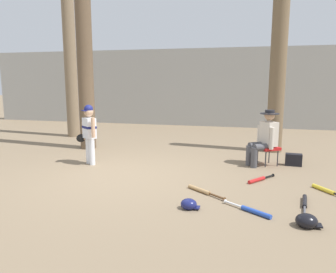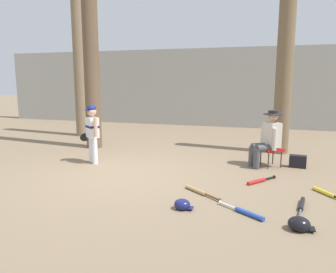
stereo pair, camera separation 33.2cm
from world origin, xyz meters
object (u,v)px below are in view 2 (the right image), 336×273
Objects in this scene: tree_far_left at (79,63)px; bat_wood_tan at (198,191)px; bat_blue_youth at (246,212)px; batting_helmet_black at (299,224)px; young_ballplayer at (92,130)px; batting_helmet_navy at (182,205)px; handbag_beside_stool at (298,161)px; bat_yellow_trainer at (327,193)px; folding_stool at (271,150)px; tree_behind_spectator at (284,82)px; seated_spectator at (268,137)px; bat_black_composite at (302,206)px; tree_near_player at (91,44)px; bat_red_barrel at (258,181)px.

tree_far_left reaches higher than bat_wood_tan.
bat_wood_tan is (-0.80, 0.66, 0.00)m from bat_blue_youth.
bat_wood_tan is 2.12× the size of batting_helmet_black.
young_ballplayer is 4.71× the size of batting_helmet_navy.
tree_far_left is at bearing 132.93° from batting_helmet_navy.
tree_far_left is at bearing 160.98° from handbag_beside_stool.
handbag_beside_stool reaches higher than batting_helmet_navy.
bat_yellow_trainer is at bearing 14.42° from bat_wood_tan.
folding_stool is 0.82× the size of bat_wood_tan.
tree_behind_spectator is 13.29× the size of batting_helmet_black.
handbag_beside_stool is at bearing 52.48° from bat_wood_tan.
tree_far_left reaches higher than seated_spectator.
batting_helmet_navy is at bearing -108.45° from tree_behind_spectator.
young_ballplayer is 4.48m from handbag_beside_stool.
folding_stool is 2.81m from bat_blue_youth.
folding_stool is 0.70× the size of bat_black_composite.
young_ballplayer is 2.04× the size of bat_yellow_trainer.
bat_blue_youth is 0.85× the size of bat_black_composite.
bat_wood_tan is (2.66, -1.26, -0.71)m from young_ballplayer.
tree_far_left is 8.65m from batting_helmet_black.
bat_black_composite is (-0.43, -0.68, 0.00)m from bat_yellow_trainer.
tree_far_left reaches higher than folding_stool.
tree_near_player is at bearing 141.33° from bat_wood_tan.
tree_behind_spectator is at bearing 71.55° from batting_helmet_navy.
tree_near_player is at bearing 149.57° from bat_black_composite.
tree_behind_spectator reaches higher than bat_black_composite.
batting_helmet_black is (0.32, -3.05, -0.29)m from folding_stool.
tree_near_player is 5.11× the size of seated_spectator.
young_ballplayer is at bearing 150.99° from bat_blue_youth.
bat_blue_youth is (-0.56, -4.26, -1.75)m from tree_behind_spectator.
tree_behind_spectator reaches higher than bat_blue_youth.
handbag_beside_stool is at bearing 58.81° from batting_helmet_navy.
tree_far_left is 7.03m from bat_wood_tan.
tree_near_player is 4.70× the size of young_ballplayer.
tree_near_player is at bearing -49.81° from tree_far_left.
seated_spectator reaches higher than bat_wood_tan.
young_ballplayer is 3.79m from seated_spectator.
bat_blue_youth and bat_yellow_trainer have the same top height.
seated_spectator is at bearing 121.22° from bat_yellow_trainer.
bat_wood_tan is at bearing 140.40° from bat_blue_youth.
bat_red_barrel is 1.88m from batting_helmet_black.
tree_far_left is at bearing 137.71° from bat_wood_tan.
bat_yellow_trainer is at bearing 57.36° from bat_black_composite.
folding_stool is at bearing 32.27° from seated_spectator.
bat_red_barrel is (0.12, 1.52, 0.00)m from bat_blue_youth.
tree_near_player is 11.12× the size of folding_stool.
folding_stool is 3.09m from batting_helmet_navy.
bat_wood_tan is at bearing 147.06° from batting_helmet_black.
young_ballplayer is 3.02m from bat_wood_tan.
bat_red_barrel is (-0.21, -1.25, -0.33)m from folding_stool.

